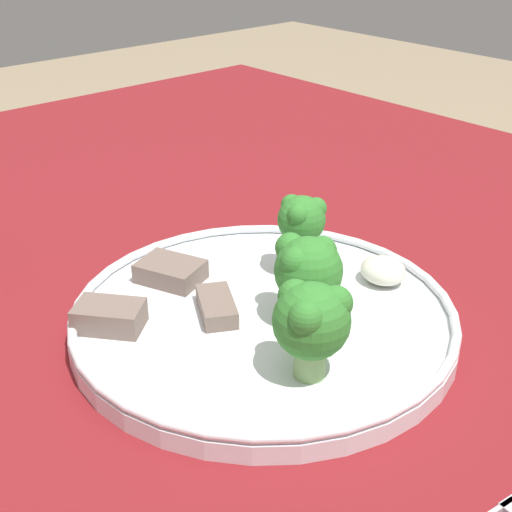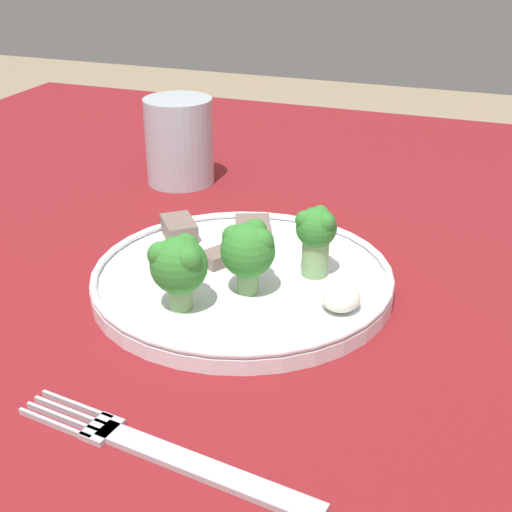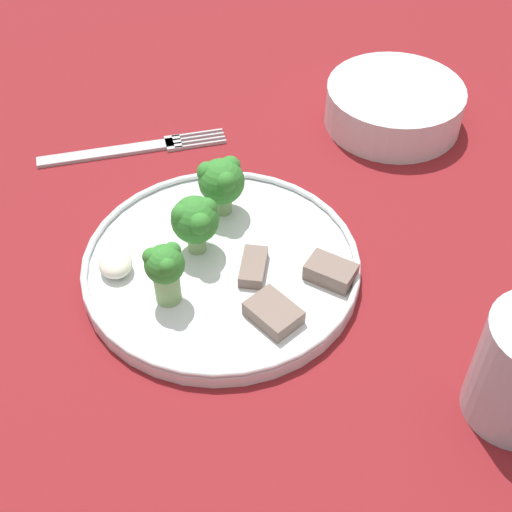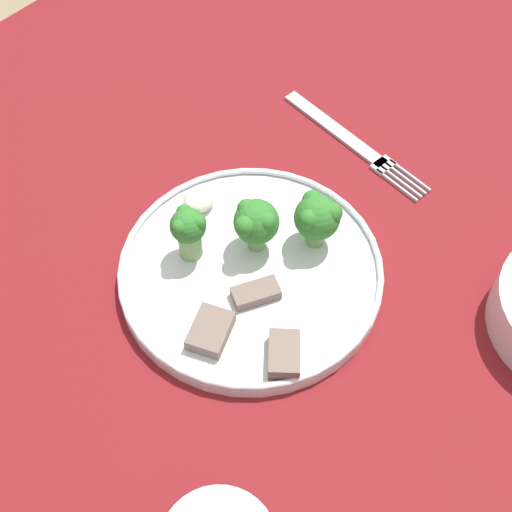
{
  "view_description": "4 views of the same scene",
  "coord_description": "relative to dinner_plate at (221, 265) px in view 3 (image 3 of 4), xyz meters",
  "views": [
    {
      "loc": [
        -0.26,
        0.21,
        0.98
      ],
      "look_at": [
        0.05,
        -0.07,
        0.76
      ],
      "focal_mm": 50.0,
      "sensor_mm": 36.0,
      "label": 1
    },
    {
      "loc": [
        -0.45,
        -0.24,
        1.01
      ],
      "look_at": [
        0.01,
        -0.07,
        0.76
      ],
      "focal_mm": 50.0,
      "sensor_mm": 36.0,
      "label": 2
    },
    {
      "loc": [
        0.44,
        -0.18,
        1.19
      ],
      "look_at": [
        0.05,
        -0.03,
        0.76
      ],
      "focal_mm": 50.0,
      "sensor_mm": 36.0,
      "label": 3
    },
    {
      "loc": [
        0.3,
        0.19,
        1.28
      ],
      "look_at": [
        0.02,
        -0.05,
        0.76
      ],
      "focal_mm": 50.0,
      "sensor_mm": 36.0,
      "label": 4
    }
  ],
  "objects": [
    {
      "name": "dinner_plate",
      "position": [
        0.0,
        0.0,
        0.0
      ],
      "size": [
        0.24,
        0.24,
        0.02
      ],
      "color": "white",
      "rests_on": "table"
    },
    {
      "name": "meat_slice_front_slice",
      "position": [
        0.02,
        0.02,
        0.01
      ],
      "size": [
        0.05,
        0.04,
        0.01
      ],
      "color": "#756056",
      "rests_on": "dinner_plate"
    },
    {
      "name": "broccoli_floret_near_rim_left",
      "position": [
        -0.06,
        0.02,
        0.04
      ],
      "size": [
        0.04,
        0.04,
        0.06
      ],
      "color": "#7FA866",
      "rests_on": "dinner_plate"
    },
    {
      "name": "table",
      "position": [
        -0.02,
        0.05,
        -0.1
      ],
      "size": [
        1.22,
        1.08,
        0.73
      ],
      "color": "maroon",
      "rests_on": "ground_plane"
    },
    {
      "name": "cream_bowl",
      "position": [
        -0.14,
        0.25,
        0.01
      ],
      "size": [
        0.15,
        0.15,
        0.05
      ],
      "color": "silver",
      "rests_on": "table"
    },
    {
      "name": "fork",
      "position": [
        -0.2,
        -0.03,
        -0.01
      ],
      "size": [
        0.05,
        0.2,
        0.0
      ],
      "color": "#B2B2B7",
      "rests_on": "table"
    },
    {
      "name": "broccoli_floret_back_left",
      "position": [
        -0.02,
        -0.01,
        0.04
      ],
      "size": [
        0.04,
        0.04,
        0.06
      ],
      "color": "#7FA866",
      "rests_on": "dinner_plate"
    },
    {
      "name": "sauce_dollop",
      "position": [
        -0.03,
        -0.09,
        0.01
      ],
      "size": [
        0.03,
        0.03,
        0.02
      ],
      "color": "silver",
      "rests_on": "dinner_plate"
    },
    {
      "name": "meat_slice_middle_slice",
      "position": [
        0.05,
        0.08,
        0.01
      ],
      "size": [
        0.05,
        0.05,
        0.02
      ],
      "color": "#756056",
      "rests_on": "dinner_plate"
    },
    {
      "name": "broccoli_floret_center_left",
      "position": [
        0.02,
        -0.05,
        0.04
      ],
      "size": [
        0.03,
        0.03,
        0.06
      ],
      "color": "#7FA866",
      "rests_on": "dinner_plate"
    },
    {
      "name": "meat_slice_rear_slice",
      "position": [
        0.07,
        0.02,
        0.01
      ],
      "size": [
        0.05,
        0.04,
        0.01
      ],
      "color": "#756056",
      "rests_on": "dinner_plate"
    }
  ]
}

